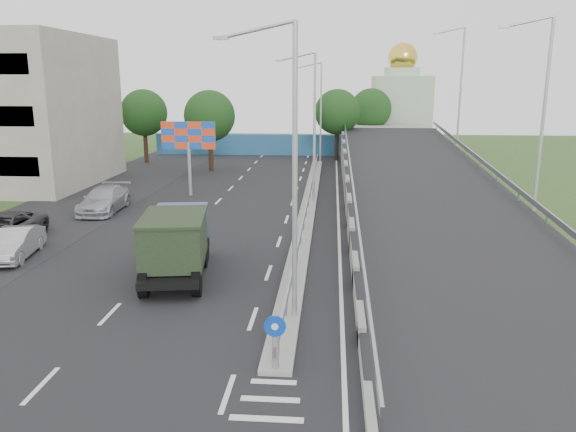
# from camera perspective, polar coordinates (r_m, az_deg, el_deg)

# --- Properties ---
(ground) EXTENTS (160.00, 160.00, 0.00)m
(ground) POSITION_cam_1_polar(r_m,az_deg,el_deg) (15.19, -2.17, -19.80)
(ground) COLOR #2D4C1E
(ground) RESTS_ON ground
(road_surface) EXTENTS (26.00, 90.00, 0.04)m
(road_surface) POSITION_cam_1_polar(r_m,az_deg,el_deg) (33.95, -3.31, -0.74)
(road_surface) COLOR black
(road_surface) RESTS_ON ground
(parking_strip) EXTENTS (8.00, 90.00, 0.05)m
(parking_strip) POSITION_cam_1_polar(r_m,az_deg,el_deg) (37.94, -23.15, -0.30)
(parking_strip) COLOR black
(parking_strip) RESTS_ON ground
(median) EXTENTS (1.00, 44.00, 0.20)m
(median) POSITION_cam_1_polar(r_m,az_deg,el_deg) (37.55, 2.06, 0.82)
(median) COLOR gray
(median) RESTS_ON ground
(overpass_ramp) EXTENTS (10.00, 50.00, 3.50)m
(overpass_ramp) POSITION_cam_1_polar(r_m,az_deg,el_deg) (37.66, 13.57, 3.05)
(overpass_ramp) COLOR gray
(overpass_ramp) RESTS_ON ground
(median_guardrail) EXTENTS (0.09, 44.00, 0.71)m
(median_guardrail) POSITION_cam_1_polar(r_m,az_deg,el_deg) (37.41, 2.07, 1.79)
(median_guardrail) COLOR gray
(median_guardrail) RESTS_ON median
(sign_bollard) EXTENTS (0.64, 0.23, 1.67)m
(sign_bollard) POSITION_cam_1_polar(r_m,az_deg,el_deg) (16.55, -1.31, -12.68)
(sign_bollard) COLOR black
(sign_bollard) RESTS_ON median
(lamp_post_near) EXTENTS (2.74, 0.18, 10.08)m
(lamp_post_near) POSITION_cam_1_polar(r_m,az_deg,el_deg) (18.83, 0.13, 5.78)
(lamp_post_near) COLOR #B2B5B7
(lamp_post_near) RESTS_ON median
(lamp_post_mid) EXTENTS (2.74, 0.18, 10.08)m
(lamp_post_mid) POSITION_cam_1_polar(r_m,az_deg,el_deg) (38.71, 2.43, 9.74)
(lamp_post_mid) COLOR #B2B5B7
(lamp_post_mid) RESTS_ON median
(lamp_post_far) EXTENTS (2.74, 0.18, 10.08)m
(lamp_post_far) POSITION_cam_1_polar(r_m,az_deg,el_deg) (58.67, 3.17, 11.01)
(lamp_post_far) COLOR #B2B5B7
(lamp_post_far) RESTS_ON median
(blue_wall) EXTENTS (30.00, 0.50, 2.40)m
(blue_wall) POSITION_cam_1_polar(r_m,az_deg,el_deg) (65.23, -0.39, 7.22)
(blue_wall) COLOR #22617E
(blue_wall) RESTS_ON ground
(church) EXTENTS (7.00, 7.00, 13.80)m
(church) POSITION_cam_1_polar(r_m,az_deg,el_deg) (73.16, 11.36, 10.87)
(church) COLOR #B2CCAD
(church) RESTS_ON ground
(billboard) EXTENTS (4.00, 0.24, 5.50)m
(billboard) POSITION_cam_1_polar(r_m,az_deg,el_deg) (42.15, -10.08, 7.64)
(billboard) COLOR #B2B5B7
(billboard) RESTS_ON ground
(tree_left_mid) EXTENTS (4.80, 4.80, 7.60)m
(tree_left_mid) POSITION_cam_1_polar(r_m,az_deg,el_deg) (53.94, -7.97, 10.01)
(tree_left_mid) COLOR black
(tree_left_mid) RESTS_ON ground
(tree_median_far) EXTENTS (4.80, 4.80, 7.60)m
(tree_median_far) POSITION_cam_1_polar(r_m,az_deg,el_deg) (60.69, 5.03, 10.46)
(tree_median_far) COLOR black
(tree_median_far) RESTS_ON ground
(tree_left_far) EXTENTS (4.80, 4.80, 7.60)m
(tree_left_far) POSITION_cam_1_polar(r_m,az_deg,el_deg) (60.91, -14.43, 10.11)
(tree_left_far) COLOR black
(tree_left_far) RESTS_ON ground
(tree_ramp_far) EXTENTS (4.80, 4.80, 7.60)m
(tree_ramp_far) POSITION_cam_1_polar(r_m,az_deg,el_deg) (67.82, 8.43, 10.69)
(tree_ramp_far) COLOR black
(tree_ramp_far) RESTS_ON ground
(dump_truck) EXTENTS (3.38, 6.89, 2.91)m
(dump_truck) POSITION_cam_1_polar(r_m,az_deg,el_deg) (24.94, -11.24, -2.41)
(dump_truck) COLOR black
(dump_truck) RESTS_ON ground
(parked_car_b) EXTENTS (2.22, 4.57, 1.44)m
(parked_car_b) POSITION_cam_1_polar(r_m,az_deg,el_deg) (30.14, -25.99, -2.54)
(parked_car_b) COLOR #A6A5AA
(parked_car_b) RESTS_ON ground
(parked_car_c) EXTENTS (2.57, 5.53, 1.53)m
(parked_car_c) POSITION_cam_1_polar(r_m,az_deg,el_deg) (33.21, -26.93, -1.17)
(parked_car_c) COLOR #323136
(parked_car_c) RESTS_ON ground
(parked_car_d) EXTENTS (2.52, 5.66, 1.61)m
(parked_car_d) POSITION_cam_1_polar(r_m,az_deg,el_deg) (38.66, -18.17, 1.59)
(parked_car_d) COLOR #A3A4AC
(parked_car_d) RESTS_ON ground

